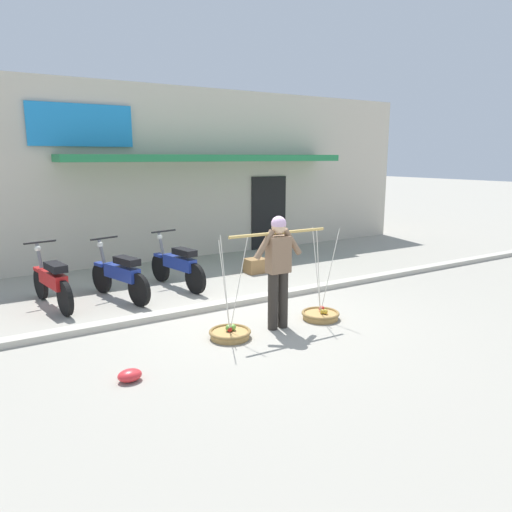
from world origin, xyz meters
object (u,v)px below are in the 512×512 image
Objects in this scene: fruit_vendor at (278,265)px; motorcycle_third_in_row at (178,265)px; plastic_litter_bag at (130,375)px; fruit_basket_left_side at (321,314)px; fruit_basket_right_side at (230,333)px; motorcycle_second_in_row at (120,275)px; wooden_crate at (255,266)px; motorcycle_nearest_shop at (52,282)px.

motorcycle_third_in_row is (-0.40, 2.91, -0.52)m from fruit_vendor.
fruit_basket_left_side is at bearing 9.60° from plastic_litter_bag.
motorcycle_second_in_row is at bearing 106.25° from fruit_basket_right_side.
fruit_basket_left_side is 3.18m from motorcycle_third_in_row.
fruit_basket_left_side is 1.62m from fruit_basket_right_side.
fruit_basket_right_side is 3.30× the size of wooden_crate.
wooden_crate is at bearing 53.39° from fruit_basket_right_side.
fruit_basket_right_side is at bearing -126.61° from wooden_crate.
motorcycle_nearest_shop and motorcycle_second_in_row have the same top height.
fruit_basket_right_side reaches higher than plastic_litter_bag.
motorcycle_second_in_row is 3.18m from wooden_crate.
wooden_crate is at bearing 43.28° from plastic_litter_bag.
motorcycle_third_in_row is at bearing 59.70° from plastic_litter_bag.
motorcycle_nearest_shop reaches higher than wooden_crate.
motorcycle_nearest_shop is 2.31m from motorcycle_third_in_row.
fruit_basket_left_side is at bearing -0.92° from fruit_vendor.
fruit_vendor reaches higher than motorcycle_third_in_row.
plastic_litter_bag is 5.44m from wooden_crate.
fruit_basket_left_side reaches higher than motorcycle_nearest_shop.
motorcycle_third_in_row is 1.98m from wooden_crate.
motorcycle_third_in_row is 4.03m from plastic_litter_bag.
fruit_basket_left_side reaches higher than motorcycle_third_in_row.
motorcycle_nearest_shop is (-3.52, 2.85, 0.38)m from fruit_basket_left_side.
motorcycle_third_in_row is at bearing 10.09° from motorcycle_second_in_row.
motorcycle_nearest_shop is at bearing 172.46° from motorcycle_second_in_row.
fruit_vendor reaches higher than wooden_crate.
fruit_vendor is 0.94× the size of motorcycle_nearest_shop.
motorcycle_second_in_row is 0.98× the size of motorcycle_third_in_row.
fruit_basket_left_side is at bearing -39.08° from motorcycle_nearest_shop.
motorcycle_third_in_row is at bearing 81.95° from fruit_basket_right_side.
fruit_vendor is 0.94× the size of motorcycle_third_in_row.
fruit_vendor is 3.85× the size of wooden_crate.
fruit_vendor is 1.21m from fruit_basket_right_side.
motorcycle_nearest_shop is at bearing 94.70° from plastic_litter_bag.
motorcycle_nearest_shop is 6.46× the size of plastic_litter_bag.
motorcycle_third_in_row is at bearing 112.51° from fruit_basket_left_side.
fruit_vendor is 1.21m from fruit_basket_left_side.
wooden_crate is at bearing 77.15° from fruit_basket_left_side.
plastic_litter_bag is (-0.84, -3.25, -0.38)m from motorcycle_second_in_row.
fruit_basket_right_side is at bearing 19.57° from plastic_litter_bag.
motorcycle_third_in_row is at bearing 1.59° from motorcycle_nearest_shop.
motorcycle_third_in_row is (-1.21, 2.92, 0.38)m from fruit_basket_left_side.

